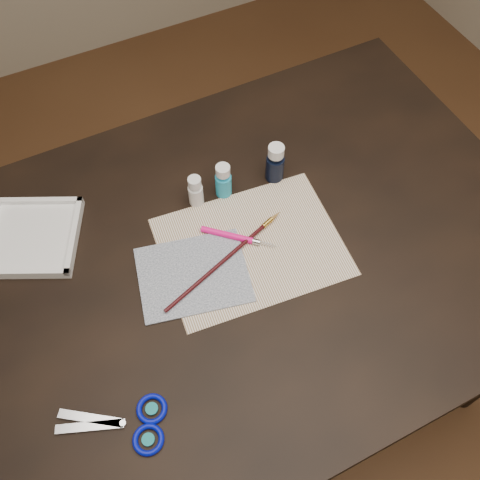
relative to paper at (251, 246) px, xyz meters
name	(u,v)px	position (x,y,z in m)	size (l,w,h in m)	color
ground	(240,372)	(-0.03, 0.00, -0.76)	(3.50, 3.50, 0.02)	#422614
table	(240,325)	(-0.03, 0.00, -0.38)	(1.30, 0.90, 0.75)	black
paper	(251,246)	(0.00, 0.00, 0.00)	(0.37, 0.28, 0.00)	white
canvas	(193,275)	(-0.14, -0.01, 0.00)	(0.22, 0.17, 0.00)	#122035
paint_bottle_white	(195,191)	(-0.05, 0.16, 0.04)	(0.03, 0.03, 0.08)	silver
paint_bottle_cyan	(223,180)	(0.01, 0.15, 0.04)	(0.04, 0.04, 0.09)	#209DC3
paint_bottle_navy	(275,163)	(0.13, 0.14, 0.05)	(0.04, 0.04, 0.10)	black
paintbrush	(226,259)	(-0.06, -0.01, 0.01)	(0.33, 0.01, 0.01)	black
craft_knife	(239,238)	(-0.01, 0.03, 0.01)	(0.17, 0.01, 0.01)	#FF1081
scissors	(111,428)	(-0.38, -0.22, 0.00)	(0.21, 0.11, 0.01)	silver
palette_tray	(32,237)	(-0.40, 0.22, 0.01)	(0.19, 0.19, 0.02)	white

